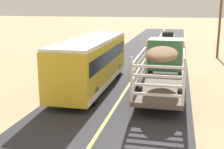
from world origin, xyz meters
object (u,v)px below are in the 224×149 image
livestock_truck (164,60)px  bus (91,62)px  power_pole_mid (221,13)px  car_far (168,37)px

livestock_truck → bus: 4.83m
livestock_truck → bus: bus is taller
bus → power_pole_mid: 16.84m
livestock_truck → car_far: bearing=91.6°
bus → car_far: 26.38m
livestock_truck → bus: bearing=-161.0°
bus → car_far: bearing=81.6°
livestock_truck → bus: (-4.57, -1.57, -0.04)m
livestock_truck → car_far: size_ratio=2.20×
power_pole_mid → bus: bearing=-124.2°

